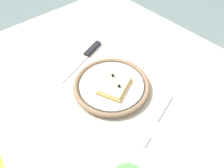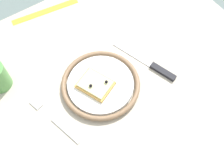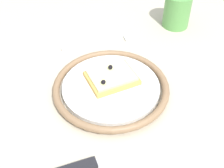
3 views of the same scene
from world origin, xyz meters
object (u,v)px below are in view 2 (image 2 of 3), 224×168
dining_table (115,94)px  knife (154,67)px  pizza_slice_near (95,84)px  fork (54,120)px  measuring_tape (45,11)px  plate (101,84)px

dining_table → knife: knife is taller
dining_table → pizza_slice_near: (-0.06, 0.02, 0.10)m
knife → fork: bearing=176.9°
fork → measuring_tape: 0.43m
fork → dining_table: bearing=1.3°
plate → fork: size_ratio=1.24×
plate → measuring_tape: size_ratio=0.98×
plate → fork: plate is taller
dining_table → pizza_slice_near: 0.12m
pizza_slice_near → fork: size_ratio=0.63×
plate → knife: 0.19m
pizza_slice_near → dining_table: bearing=-15.9°
dining_table → pizza_slice_near: size_ratio=8.13×
plate → measuring_tape: 0.38m
pizza_slice_near → knife: 0.20m
dining_table → measuring_tape: 0.40m
plate → measuring_tape: plate is taller
plate → fork: 0.18m
pizza_slice_near → knife: pizza_slice_near is taller
knife → measuring_tape: (-0.18, 0.42, -0.00)m
dining_table → fork: (-0.22, -0.00, 0.08)m
knife → measuring_tape: bearing=113.6°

